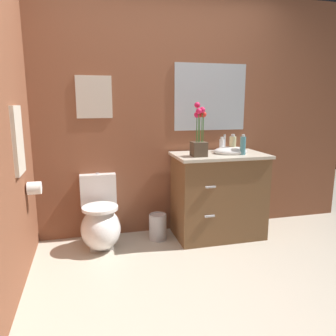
{
  "coord_description": "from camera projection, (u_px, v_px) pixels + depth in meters",
  "views": [
    {
      "loc": [
        -0.79,
        -1.93,
        1.39
      ],
      "look_at": [
        -0.03,
        1.05,
        0.77
      ],
      "focal_mm": 34.67,
      "sensor_mm": 36.0,
      "label": 1
    }
  ],
  "objects": [
    {
      "name": "flower_vase",
      "position": [
        199.0,
        139.0,
        3.12
      ],
      "size": [
        0.14,
        0.14,
        0.52
      ],
      "color": "#4C3D2D",
      "rests_on": "vanity_cabinet"
    },
    {
      "name": "vanity_cabinet",
      "position": [
        219.0,
        194.0,
        3.39
      ],
      "size": [
        0.94,
        0.56,
        1.06
      ],
      "color": "brown",
      "rests_on": "ground_plane"
    },
    {
      "name": "hanging_towel",
      "position": [
        18.0,
        140.0,
        2.46
      ],
      "size": [
        0.03,
        0.28,
        0.52
      ],
      "primitive_type": "cube",
      "color": "beige"
    },
    {
      "name": "soap_bottle",
      "position": [
        233.0,
        145.0,
        3.32
      ],
      "size": [
        0.07,
        0.07,
        0.2
      ],
      "color": "beige",
      "rests_on": "vanity_cabinet"
    },
    {
      "name": "lotion_bottle",
      "position": [
        243.0,
        145.0,
        3.23
      ],
      "size": [
        0.06,
        0.06,
        0.2
      ],
      "color": "teal",
      "rests_on": "vanity_cabinet"
    },
    {
      "name": "wall_left",
      "position": [
        1.0,
        125.0,
        2.13
      ],
      "size": [
        0.05,
        3.93,
        2.5
      ],
      "primitive_type": "cube",
      "color": "brown",
      "rests_on": "ground_plane"
    },
    {
      "name": "wall_mirror",
      "position": [
        210.0,
        97.0,
        3.47
      ],
      "size": [
        0.8,
        0.01,
        0.7
      ],
      "primitive_type": "cube",
      "color": "#B2BCC6"
    },
    {
      "name": "wall_poster",
      "position": [
        94.0,
        97.0,
        3.18
      ],
      "size": [
        0.35,
        0.01,
        0.41
      ],
      "primitive_type": "cube",
      "color": "beige"
    },
    {
      "name": "toilet",
      "position": [
        100.0,
        223.0,
        3.16
      ],
      "size": [
        0.38,
        0.59,
        0.69
      ],
      "color": "white",
      "rests_on": "ground_plane"
    },
    {
      "name": "hand_wash_bottle",
      "position": [
        222.0,
        145.0,
        3.43
      ],
      "size": [
        0.05,
        0.05,
        0.16
      ],
      "color": "white",
      "rests_on": "vanity_cabinet"
    },
    {
      "name": "wall_back",
      "position": [
        180.0,
        116.0,
        3.46
      ],
      "size": [
        4.06,
        0.05,
        2.5
      ],
      "primitive_type": "cube",
      "color": "brown",
      "rests_on": "ground_plane"
    },
    {
      "name": "ground_plane",
      "position": [
        209.0,
        302.0,
        2.3
      ],
      "size": [
        8.7,
        8.7,
        0.0
      ],
      "primitive_type": "plane",
      "color": "beige"
    },
    {
      "name": "trash_bin",
      "position": [
        158.0,
        227.0,
        3.35
      ],
      "size": [
        0.18,
        0.18,
        0.27
      ],
      "color": "#B7B7BC",
      "rests_on": "ground_plane"
    },
    {
      "name": "toilet_paper_roll",
      "position": [
        34.0,
        188.0,
        2.76
      ],
      "size": [
        0.11,
        0.11,
        0.11
      ],
      "primitive_type": "cylinder",
      "rotation": [
        0.0,
        1.57,
        0.0
      ],
      "color": "white"
    }
  ]
}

